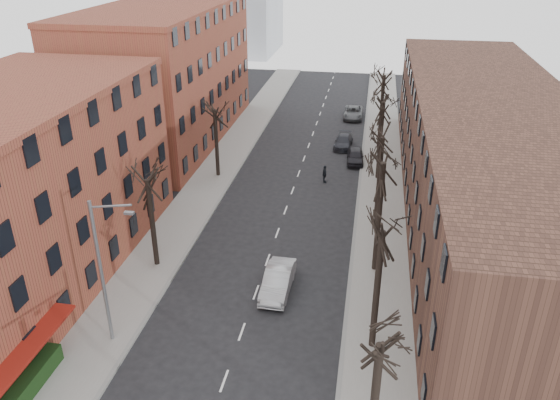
% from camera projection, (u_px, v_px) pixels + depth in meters
% --- Properties ---
extents(sidewalk_left, '(4.00, 90.00, 0.15)m').
position_uv_depth(sidewalk_left, '(217.00, 171.00, 53.80)').
color(sidewalk_left, gray).
rests_on(sidewalk_left, ground).
extents(sidewalk_right, '(4.00, 90.00, 0.15)m').
position_uv_depth(sidewalk_right, '(381.00, 183.00, 51.35)').
color(sidewalk_right, gray).
rests_on(sidewalk_right, ground).
extents(building_left_near, '(12.00, 26.00, 12.00)m').
position_uv_depth(building_left_near, '(5.00, 199.00, 34.72)').
color(building_left_near, brown).
rests_on(building_left_near, ground).
extents(building_left_far, '(12.00, 28.00, 14.00)m').
position_uv_depth(building_left_far, '(166.00, 77.00, 59.94)').
color(building_left_far, brown).
rests_on(building_left_far, ground).
extents(building_right, '(12.00, 50.00, 10.00)m').
position_uv_depth(building_right, '(487.00, 159.00, 43.53)').
color(building_right, '#533326').
rests_on(building_right, ground).
extents(awning_left, '(1.20, 7.00, 0.15)m').
position_uv_depth(awning_left, '(39.00, 386.00, 28.39)').
color(awning_left, maroon).
rests_on(awning_left, ground).
extents(hedge, '(0.80, 6.00, 1.00)m').
position_uv_depth(hedge, '(24.00, 391.00, 27.24)').
color(hedge, '#1B3412').
rests_on(hedge, sidewalk_left).
extents(tree_right_b, '(5.20, 5.20, 10.80)m').
position_uv_depth(tree_right_b, '(371.00, 347.00, 31.09)').
color(tree_right_b, black).
rests_on(tree_right_b, ground).
extents(tree_right_c, '(5.20, 5.20, 11.60)m').
position_uv_depth(tree_right_c, '(374.00, 270.00, 38.17)').
color(tree_right_c, black).
rests_on(tree_right_c, ground).
extents(tree_right_d, '(5.20, 5.20, 10.00)m').
position_uv_depth(tree_right_d, '(376.00, 217.00, 45.25)').
color(tree_right_d, black).
rests_on(tree_right_d, ground).
extents(tree_right_e, '(5.20, 5.20, 10.80)m').
position_uv_depth(tree_right_e, '(377.00, 179.00, 52.33)').
color(tree_right_e, black).
rests_on(tree_right_e, ground).
extents(tree_right_f, '(5.20, 5.20, 11.60)m').
position_uv_depth(tree_right_f, '(378.00, 150.00, 59.40)').
color(tree_right_f, black).
rests_on(tree_right_f, ground).
extents(tree_left_a, '(5.20, 5.20, 9.50)m').
position_uv_depth(tree_left_a, '(157.00, 265.00, 38.73)').
color(tree_left_a, black).
rests_on(tree_left_a, ground).
extents(tree_left_b, '(5.20, 5.20, 9.50)m').
position_uv_depth(tree_left_b, '(218.00, 176.00, 52.89)').
color(tree_left_b, black).
rests_on(tree_left_b, ground).
extents(streetlight, '(2.45, 0.22, 9.03)m').
position_uv_depth(streetlight, '(103.00, 268.00, 29.36)').
color(streetlight, slate).
rests_on(streetlight, ground).
extents(silver_sedan, '(1.78, 4.89, 1.60)m').
position_uv_depth(silver_sedan, '(278.00, 281.00, 35.60)').
color(silver_sedan, '#A3A5AA').
rests_on(silver_sedan, ground).
extents(parked_car_near, '(1.89, 4.21, 1.40)m').
position_uv_depth(parked_car_near, '(355.00, 156.00, 55.71)').
color(parked_car_near, black).
rests_on(parked_car_near, ground).
extents(parked_car_mid, '(2.04, 4.50, 1.28)m').
position_uv_depth(parked_car_mid, '(343.00, 141.00, 59.83)').
color(parked_car_mid, '#22232A').
rests_on(parked_car_mid, ground).
extents(parked_car_far, '(2.33, 5.02, 1.39)m').
position_uv_depth(parked_car_far, '(353.00, 113.00, 69.26)').
color(parked_car_far, '#505357').
rests_on(parked_car_far, ground).
extents(pedestrian_crossing, '(0.69, 1.08, 1.71)m').
position_uv_depth(pedestrian_crossing, '(325.00, 174.00, 51.19)').
color(pedestrian_crossing, black).
rests_on(pedestrian_crossing, ground).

